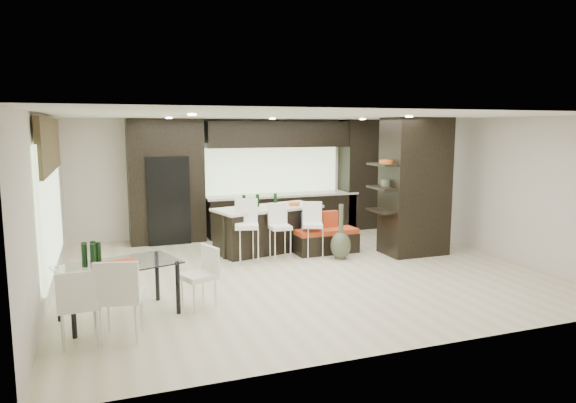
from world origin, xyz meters
name	(u,v)px	position (x,y,z in m)	size (l,w,h in m)	color
ground	(300,270)	(0.00, 0.00, 0.00)	(8.00, 8.00, 0.00)	beige
back_wall	(246,177)	(0.00, 3.50, 1.35)	(8.00, 0.02, 2.70)	beige
left_wall	(47,207)	(-4.00, 0.00, 1.35)	(0.02, 7.00, 2.70)	beige
right_wall	(486,186)	(4.00, 0.00, 1.35)	(0.02, 7.00, 2.70)	beige
ceiling	(300,116)	(0.00, 0.00, 2.70)	(8.00, 7.00, 0.02)	white
window_left	(51,205)	(-3.96, 0.20, 1.35)	(0.04, 3.20, 1.90)	#B2D199
window_back	(271,168)	(0.60, 3.46, 1.55)	(3.40, 0.04, 1.20)	#B2D199
stone_accent	(49,145)	(-3.93, 0.20, 2.25)	(0.08, 3.00, 0.80)	brown
ceiling_spots	(295,117)	(0.00, 0.25, 2.68)	(4.00, 3.00, 0.02)	white
back_cabinetry	(270,177)	(0.50, 3.17, 1.35)	(6.80, 0.68, 2.70)	black
refrigerator	(167,199)	(-1.90, 3.12, 0.95)	(0.90, 0.68, 1.90)	black
partition_column	(415,186)	(2.60, 0.40, 1.35)	(1.20, 0.80, 2.70)	black
kitchen_island	(268,229)	(-0.07, 1.60, 0.45)	(2.17, 0.93, 0.91)	black
stool_left	(247,238)	(-0.74, 0.82, 0.48)	(0.42, 0.42, 0.96)	white
stool_mid	(280,237)	(-0.07, 0.84, 0.43)	(0.38, 0.38, 0.86)	white
stool_right	(312,235)	(0.60, 0.84, 0.43)	(0.38, 0.38, 0.86)	white
bench	(326,241)	(0.97, 1.01, 0.24)	(1.27, 0.49, 0.49)	black
floor_vase	(341,232)	(1.03, 0.47, 0.53)	(0.39, 0.39, 1.06)	#424834
dining_table	(119,291)	(-3.07, -1.30, 0.36)	(1.51, 0.85, 0.73)	white
chair_near	(121,302)	(-3.07, -2.06, 0.46)	(0.50, 0.50, 0.93)	white
chair_far	(79,309)	(-3.54, -2.04, 0.42)	(0.46, 0.46, 0.85)	white
chair_end	(199,280)	(-2.02, -1.30, 0.40)	(0.43, 0.43, 0.79)	white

